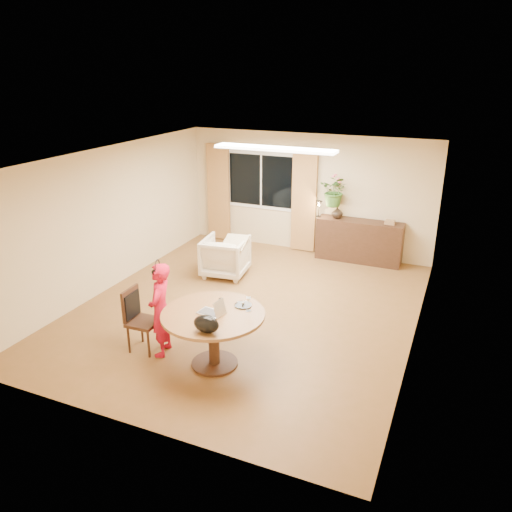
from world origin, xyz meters
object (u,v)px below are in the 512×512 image
at_px(child, 161,310).
at_px(sideboard, 359,241).
at_px(dining_table, 213,324).
at_px(armchair, 225,256).
at_px(dining_chair, 144,320).

relative_size(child, sideboard, 0.78).
height_order(dining_table, armchair, dining_table).
distance_m(child, sideboard, 5.10).
relative_size(dining_table, sideboard, 0.79).
bearing_deg(sideboard, armchair, -141.44).
distance_m(child, armchair, 3.02).
height_order(child, sideboard, child).
height_order(dining_table, sideboard, sideboard).
height_order(dining_table, child, child).
height_order(dining_table, dining_chair, dining_chair).
relative_size(dining_table, armchair, 1.64).
height_order(child, armchair, child).
bearing_deg(dining_chair, armchair, 91.48).
relative_size(dining_table, child, 1.01).
height_order(dining_chair, child, child).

